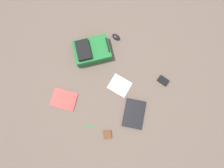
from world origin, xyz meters
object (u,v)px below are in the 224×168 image
Objects in this scene: backpack at (91,51)px; power_brick at (163,81)px; book_comic at (120,86)px; pen_black at (91,127)px; laptop at (134,114)px; computer_mouse at (116,37)px; book_red at (64,99)px; earbud_pouch at (107,135)px.

power_brick is (-0.02, -0.90, -0.06)m from backpack.
backpack is at bearing 88.57° from power_brick.
pen_black is at bearing 165.87° from book_comic.
computer_mouse is (0.78, 0.51, 0.00)m from laptop.
pen_black is at bearing -160.85° from computer_mouse.
laptop is 1.34× the size of book_comic.
backpack is at bearing -8.45° from book_red.
laptop is at bearing -125.17° from backpack.
book_red is 3.37× the size of earbud_pouch.
power_brick reaches higher than laptop.
laptop is 0.51m from power_brick.
earbud_pouch is at bearing -148.02° from backpack.
book_red is at bearing 66.53° from pen_black.
computer_mouse is 0.78× the size of pen_black.
power_brick is at bearing -21.41° from laptop.
earbud_pouch is at bearing -93.91° from pen_black.
book_red is 2.46× the size of power_brick.
pen_black is at bearing -159.11° from backpack.
earbud_pouch is at bearing -150.70° from computer_mouse.
backpack reaches higher than laptop.
book_red is 0.64m from earbud_pouch.
book_red is at bearing 171.55° from backpack.
laptop is at bearing -133.40° from computer_mouse.
computer_mouse reaches higher than earbud_pouch.
backpack is at bearing 31.98° from earbud_pouch.
earbud_pouch is at bearing -173.44° from book_comic.
laptop is 3.34× the size of computer_mouse.
book_comic is (-0.25, -0.45, -0.07)m from backpack.
book_red is (-0.63, 0.09, -0.07)m from backpack.
computer_mouse reaches higher than pen_black.
earbud_pouch is at bearing 148.48° from laptop.
power_brick is (0.61, -0.99, 0.01)m from book_red.
backpack is at bearing 60.42° from book_comic.
laptop is 0.38m from earbud_pouch.
pen_black is at bearing 86.09° from earbud_pouch.
earbud_pouch is (-0.57, -0.07, 0.00)m from book_comic.
book_comic is 1.95× the size of pen_black.
backpack is 1.40× the size of laptop.
power_brick reaches higher than pen_black.
book_comic is 0.66m from book_red.
backpack reaches higher than power_brick.
book_red is 0.44m from pen_black.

